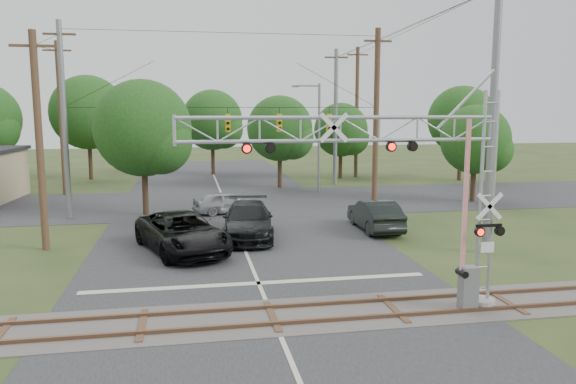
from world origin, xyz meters
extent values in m
plane|color=#2A3C1B|center=(0.00, 0.00, 0.00)|extent=(160.00, 160.00, 0.00)
cube|color=#262628|center=(0.00, 10.00, 0.01)|extent=(14.00, 90.00, 0.02)
cube|color=#262628|center=(0.00, 24.00, 0.01)|extent=(90.00, 12.00, 0.02)
cube|color=#4F4944|center=(0.00, 2.00, 0.02)|extent=(90.00, 3.20, 0.05)
cube|color=brown|center=(0.00, 1.28, 0.09)|extent=(90.00, 0.12, 0.14)
cube|color=brown|center=(0.00, 2.72, 0.09)|extent=(90.00, 0.12, 0.14)
cylinder|color=gray|center=(6.95, 1.70, 0.15)|extent=(0.89, 0.89, 0.30)
cube|color=silver|center=(6.90, 1.40, 2.12)|extent=(0.44, 0.03, 0.35)
cube|color=slate|center=(6.35, 1.50, 0.74)|extent=(0.54, 0.44, 1.48)
cube|color=red|center=(6.11, 1.50, 3.75)|extent=(0.14, 0.09, 4.93)
cylinder|color=gray|center=(-9.50, 20.00, 5.75)|extent=(0.32, 0.32, 11.50)
cylinder|color=#493321|center=(9.50, 20.00, 5.75)|extent=(0.36, 0.36, 11.50)
cylinder|color=black|center=(0.00, 20.00, 6.57)|extent=(19.00, 0.03, 0.03)
cube|color=gold|center=(-6.40, 20.00, 5.62)|extent=(0.30, 0.30, 1.10)
cube|color=gold|center=(-3.20, 20.00, 5.62)|extent=(0.30, 0.30, 1.10)
cube|color=gold|center=(0.00, 20.00, 5.62)|extent=(0.30, 0.30, 1.10)
cube|color=gold|center=(3.20, 20.00, 5.62)|extent=(0.30, 0.30, 1.10)
cube|color=gold|center=(6.40, 20.00, 5.62)|extent=(0.30, 0.30, 1.10)
imported|color=black|center=(-2.82, 10.81, 0.90)|extent=(4.93, 7.06, 1.79)
imported|color=black|center=(0.44, 13.11, 0.88)|extent=(3.15, 6.33, 1.77)
imported|color=gray|center=(-0.18, 19.97, 0.70)|extent=(4.39, 2.62, 1.40)
imported|color=black|center=(7.37, 13.66, 0.83)|extent=(1.83, 5.06, 1.66)
cylinder|color=gray|center=(7.55, 27.59, 4.19)|extent=(0.19, 0.19, 8.37)
cylinder|color=gray|center=(6.62, 27.59, 8.19)|extent=(1.86, 0.11, 0.11)
cube|color=slate|center=(5.69, 27.59, 8.14)|extent=(0.56, 0.23, 0.14)
cylinder|color=#493321|center=(-11.63, 29.46, 5.69)|extent=(0.34, 0.34, 11.37)
cube|color=#493321|center=(-11.63, 29.46, 10.67)|extent=(2.00, 0.12, 0.12)
cylinder|color=gray|center=(9.90, 31.47, 5.68)|extent=(0.34, 0.34, 11.37)
cube|color=#493321|center=(9.90, 31.47, 10.67)|extent=(2.00, 0.12, 0.12)
cylinder|color=#493321|center=(-9.10, 12.38, 4.98)|extent=(0.34, 0.34, 9.96)
cube|color=#493321|center=(-9.10, 12.38, 9.26)|extent=(2.00, 0.12, 0.12)
cylinder|color=gray|center=(10.81, 8.25, 6.18)|extent=(0.34, 0.34, 12.35)
cylinder|color=#493321|center=(13.24, 36.31, 6.04)|extent=(0.34, 0.34, 12.08)
cube|color=#493321|center=(13.24, 36.31, 11.38)|extent=(2.00, 0.12, 0.12)
cylinder|color=#3B2A1A|center=(-11.26, 39.01, 2.17)|extent=(0.36, 0.36, 4.34)
sphere|color=#1B4714|center=(-11.26, 39.01, 6.12)|extent=(6.71, 6.71, 6.71)
cylinder|color=#3B2A1A|center=(-5.10, 20.28, 1.89)|extent=(0.36, 0.36, 3.78)
sphere|color=#1B4714|center=(-5.10, 20.28, 5.33)|extent=(5.85, 5.85, 5.85)
cylinder|color=#3B2A1A|center=(-0.01, 40.67, 1.90)|extent=(0.36, 0.36, 3.80)
sphere|color=#1B4714|center=(-0.01, 40.67, 5.36)|extent=(5.87, 5.87, 5.87)
cylinder|color=#3B2A1A|center=(4.97, 30.58, 1.73)|extent=(0.36, 0.36, 3.46)
sphere|color=#1B4714|center=(4.97, 30.58, 4.87)|extent=(5.34, 5.34, 5.34)
cylinder|color=#3B2A1A|center=(11.54, 35.65, 1.60)|extent=(0.36, 0.36, 3.21)
sphere|color=#1B4714|center=(11.54, 35.65, 4.52)|extent=(4.95, 4.95, 4.95)
cylinder|color=#3B2A1A|center=(17.19, 21.33, 1.55)|extent=(0.36, 0.36, 3.10)
sphere|color=#1B4714|center=(17.19, 21.33, 4.37)|extent=(4.79, 4.79, 4.79)
cylinder|color=#3B2A1A|center=(21.80, 32.31, 1.95)|extent=(0.36, 0.36, 3.89)
sphere|color=#1B4714|center=(21.80, 32.31, 5.48)|extent=(6.01, 6.01, 6.01)
camera|label=1|loc=(-2.53, -14.70, 6.57)|focal=35.00mm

